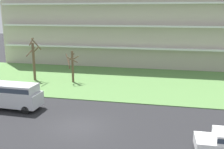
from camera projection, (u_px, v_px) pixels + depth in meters
name	position (u px, v px, depth m)	size (l,w,h in m)	color
ground	(78.00, 127.00, 19.94)	(160.00, 160.00, 0.00)	#232326
grass_lawn_strip	(113.00, 81.00, 33.26)	(80.00, 16.00, 0.08)	#547F42
apartment_building	(129.00, 14.00, 44.45)	(41.46, 12.52, 16.51)	#B2A899
tree_far_left	(34.00, 59.00, 32.84)	(1.95, 1.93, 5.60)	brown
tree_left	(72.00, 65.00, 31.91)	(1.77, 1.70, 4.01)	brown
van_silver_near_left	(12.00, 94.00, 23.38)	(5.27, 2.19, 2.36)	#B7BABF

